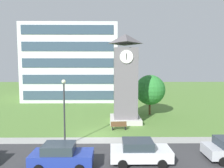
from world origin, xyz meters
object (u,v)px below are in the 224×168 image
Objects in this scene: clock_tower at (125,83)px; park_bench at (119,126)px; street_lamp at (64,105)px; tree_near_tower at (150,90)px; parked_car_white at (140,151)px; parked_car_blue at (61,156)px.

park_bench is (-0.97, -3.25, -4.58)m from clock_tower.
street_lamp is (-5.95, -7.80, -1.38)m from clock_tower.
park_bench is 9.18m from tree_near_tower.
park_bench is 7.68m from parked_car_white.
parked_car_blue and parked_car_white have the same top height.
parked_car_white is (1.17, -7.58, 0.40)m from park_bench.
tree_near_tower reaches higher than park_bench.
tree_near_tower is at bearing 49.34° from street_lamp.
parked_car_white is (0.20, -10.83, -4.18)m from clock_tower.
clock_tower is 5.62m from tree_near_tower.
tree_near_tower is (3.97, 3.75, -1.32)m from clock_tower.
park_bench is at bearing 98.81° from parked_car_white.
street_lamp reaches higher than parked_car_white.
tree_near_tower is at bearing 54.76° from park_bench.
parked_car_blue is 0.98× the size of parked_car_white.
parked_car_white reaches higher than park_bench.
parked_car_white is (6.15, -3.03, -2.80)m from street_lamp.
street_lamp reaches higher than parked_car_blue.
parked_car_white is at bearing -26.21° from street_lamp.
clock_tower is 2.63× the size of parked_car_blue.
tree_near_tower is 15.33m from parked_car_white.
street_lamp is 1.39× the size of parked_car_blue.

